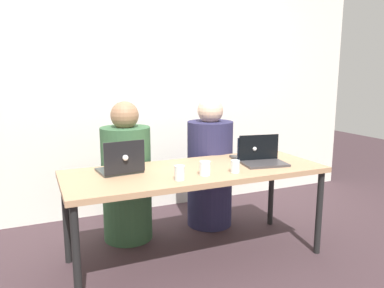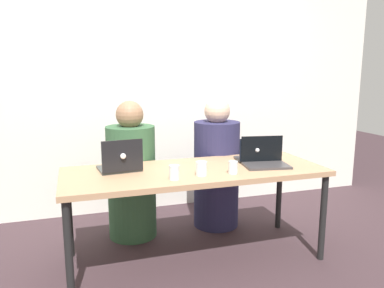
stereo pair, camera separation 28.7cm
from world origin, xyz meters
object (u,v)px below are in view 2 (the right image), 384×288
at_px(laptop_front_right, 265,159).
at_px(laptop_back_left, 120,164).
at_px(water_glass_center, 201,169).
at_px(person_on_left, 132,178).
at_px(person_on_right, 216,170).
at_px(water_glass_left, 174,173).
at_px(water_glass_right, 233,168).
at_px(laptop_back_right, 254,156).

height_order(laptop_front_right, laptop_back_left, laptop_back_left).
relative_size(laptop_front_right, water_glass_center, 3.67).
bearing_deg(water_glass_center, person_on_left, 117.14).
distance_m(person_on_right, water_glass_left, 1.03).
xyz_separation_m(person_on_left, water_glass_right, (0.62, -0.78, 0.23)).
distance_m(water_glass_left, water_glass_right, 0.44).
height_order(person_on_left, water_glass_right, person_on_left).
bearing_deg(water_glass_center, laptop_back_right, 26.66).
distance_m(laptop_back_left, water_glass_left, 0.47).
bearing_deg(person_on_left, laptop_back_right, 140.55).
xyz_separation_m(laptop_front_right, water_glass_center, (-0.57, -0.12, -0.00)).
bearing_deg(laptop_back_right, person_on_right, -62.17).
bearing_deg(laptop_front_right, person_on_right, 113.01).
xyz_separation_m(laptop_back_left, water_glass_left, (0.32, -0.34, -0.01)).
relative_size(water_glass_center, water_glass_right, 1.10).
height_order(laptop_front_right, water_glass_right, laptop_front_right).
bearing_deg(water_glass_left, laptop_back_right, 22.62).
relative_size(person_on_left, laptop_front_right, 3.25).
distance_m(laptop_front_right, laptop_back_right, 0.16).
distance_m(person_on_left, water_glass_left, 0.85).
xyz_separation_m(laptop_back_right, water_glass_center, (-0.56, -0.28, -0.00)).
distance_m(person_on_right, laptop_front_right, 0.69).
height_order(person_on_left, laptop_front_right, person_on_left).
bearing_deg(laptop_front_right, laptop_back_left, -179.87).
height_order(person_on_left, person_on_right, person_on_right).
xyz_separation_m(person_on_right, water_glass_center, (-0.41, -0.75, 0.23)).
distance_m(person_on_left, laptop_back_left, 0.54).
bearing_deg(water_glass_center, water_glass_left, -169.22).
bearing_deg(water_glass_left, water_glass_right, 2.25).
distance_m(person_on_right, water_glass_center, 0.89).
xyz_separation_m(person_on_right, water_glass_left, (-0.62, -0.79, 0.23)).
xyz_separation_m(person_on_left, laptop_back_left, (-0.15, -0.46, 0.24)).
relative_size(person_on_right, laptop_back_left, 3.75).
relative_size(laptop_back_right, water_glass_right, 3.46).
bearing_deg(water_glass_right, laptop_back_right, 43.06).
xyz_separation_m(laptop_back_right, water_glass_right, (-0.32, -0.30, -0.00)).
relative_size(laptop_front_right, water_glass_left, 3.74).
distance_m(person_on_right, laptop_back_right, 0.55).
bearing_deg(water_glass_right, water_glass_center, 174.49).
xyz_separation_m(person_on_right, laptop_back_right, (0.15, -0.47, 0.23)).
bearing_deg(person_on_right, water_glass_left, 51.83).
bearing_deg(laptop_back_left, water_glass_right, 151.10).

